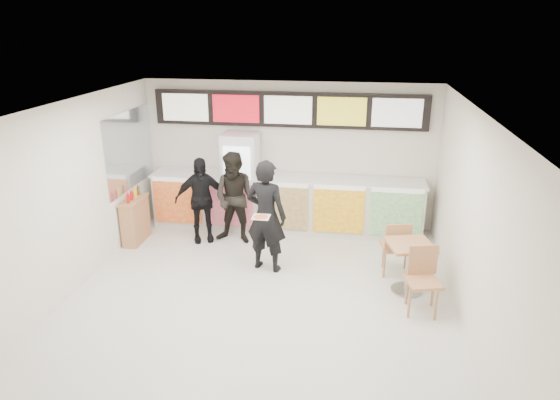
% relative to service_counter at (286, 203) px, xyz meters
% --- Properties ---
extents(floor, '(7.00, 7.00, 0.00)m').
position_rel_service_counter_xyz_m(floor, '(-0.00, -3.09, -0.57)').
color(floor, beige).
rests_on(floor, ground).
extents(ceiling, '(7.00, 7.00, 0.00)m').
position_rel_service_counter_xyz_m(ceiling, '(-0.00, -3.09, 2.43)').
color(ceiling, white).
rests_on(ceiling, wall_back).
extents(wall_back, '(6.00, 0.00, 6.00)m').
position_rel_service_counter_xyz_m(wall_back, '(-0.00, 0.41, 0.93)').
color(wall_back, silver).
rests_on(wall_back, floor).
extents(wall_left, '(0.00, 7.00, 7.00)m').
position_rel_service_counter_xyz_m(wall_left, '(-3.00, -3.09, 0.93)').
color(wall_left, silver).
rests_on(wall_left, floor).
extents(wall_right, '(0.00, 7.00, 7.00)m').
position_rel_service_counter_xyz_m(wall_right, '(3.00, -3.09, 0.93)').
color(wall_right, silver).
rests_on(wall_right, floor).
extents(service_counter, '(5.56, 0.77, 1.14)m').
position_rel_service_counter_xyz_m(service_counter, '(0.00, 0.00, 0.00)').
color(service_counter, silver).
rests_on(service_counter, floor).
extents(menu_board, '(5.50, 0.14, 0.70)m').
position_rel_service_counter_xyz_m(menu_board, '(0.00, 0.32, 1.88)').
color(menu_board, black).
rests_on(menu_board, wall_back).
extents(drinks_fridge, '(0.70, 0.67, 2.00)m').
position_rel_service_counter_xyz_m(drinks_fridge, '(-0.93, 0.02, 0.43)').
color(drinks_fridge, white).
rests_on(drinks_fridge, floor).
extents(mirror_panel, '(0.01, 2.00, 1.50)m').
position_rel_service_counter_xyz_m(mirror_panel, '(-2.99, -0.64, 1.18)').
color(mirror_panel, '#B2B7BF').
rests_on(mirror_panel, wall_left).
extents(customer_main, '(0.81, 0.63, 1.98)m').
position_rel_service_counter_xyz_m(customer_main, '(-0.08, -1.79, 0.42)').
color(customer_main, black).
rests_on(customer_main, floor).
extents(customer_left, '(0.95, 0.78, 1.81)m').
position_rel_service_counter_xyz_m(customer_left, '(-0.86, -0.76, 0.33)').
color(customer_left, black).
rests_on(customer_left, floor).
extents(customer_mid, '(1.08, 0.75, 1.70)m').
position_rel_service_counter_xyz_m(customer_mid, '(-1.55, -0.80, 0.28)').
color(customer_mid, black).
rests_on(customer_mid, floor).
extents(pizza_slice, '(0.36, 0.36, 0.02)m').
position_rel_service_counter_xyz_m(pizza_slice, '(-0.08, -2.24, 0.58)').
color(pizza_slice, beige).
rests_on(pizza_slice, customer_main).
extents(cafe_table, '(0.89, 1.77, 1.00)m').
position_rel_service_counter_xyz_m(cafe_table, '(2.30, -2.22, 0.01)').
color(cafe_table, '#AA784E').
rests_on(cafe_table, floor).
extents(condiment_ledge, '(0.32, 0.79, 1.05)m').
position_rel_service_counter_xyz_m(condiment_ledge, '(-2.82, -1.05, -0.12)').
color(condiment_ledge, '#AA784E').
rests_on(condiment_ledge, floor).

